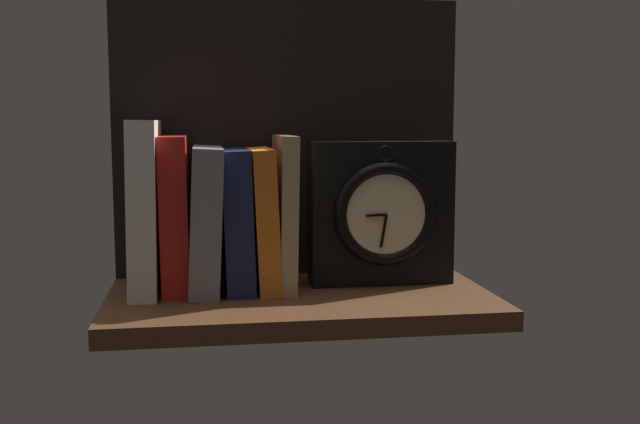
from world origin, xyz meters
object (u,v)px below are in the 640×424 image
at_px(book_gray_chess, 206,219).
at_px(book_red_requiem, 175,214).
at_px(book_navy_bierce, 237,219).
at_px(book_orange_pandolfini, 263,218).
at_px(book_white_catcher, 145,206).
at_px(book_tan_shortstories, 284,211).
at_px(framed_clock, 381,213).

bearing_deg(book_gray_chess, book_red_requiem, 180.00).
xyz_separation_m(book_navy_bierce, book_orange_pandolfini, (0.04, 0.00, 0.00)).
relative_size(book_white_catcher, book_navy_bierce, 1.21).
xyz_separation_m(book_red_requiem, book_tan_shortstories, (0.15, 0.00, 0.00)).
bearing_deg(book_gray_chess, book_orange_pandolfini, 0.00).
bearing_deg(book_white_catcher, book_navy_bierce, 0.00).
xyz_separation_m(book_white_catcher, book_red_requiem, (0.04, 0.00, -0.01)).
bearing_deg(book_orange_pandolfini, framed_clock, -1.72).
relative_size(book_gray_chess, framed_clock, 0.97).
bearing_deg(book_red_requiem, book_gray_chess, 0.00).
bearing_deg(book_navy_bierce, book_white_catcher, 180.00).
relative_size(book_navy_bierce, book_tan_shortstories, 0.91).
bearing_deg(framed_clock, book_orange_pandolfini, 178.28).
xyz_separation_m(book_red_requiem, book_navy_bierce, (0.08, 0.00, -0.01)).
relative_size(book_red_requiem, book_tan_shortstories, 1.00).
height_order(book_red_requiem, framed_clock, book_red_requiem).
xyz_separation_m(book_gray_chess, book_navy_bierce, (0.04, 0.00, -0.00)).
distance_m(book_gray_chess, framed_clock, 0.24).
bearing_deg(book_white_catcher, book_gray_chess, 0.00).
bearing_deg(book_gray_chess, framed_clock, -1.17).
xyz_separation_m(book_gray_chess, book_tan_shortstories, (0.11, 0.00, 0.01)).
height_order(book_red_requiem, book_navy_bierce, book_red_requiem).
bearing_deg(book_orange_pandolfini, book_white_catcher, 180.00).
xyz_separation_m(book_orange_pandolfini, framed_clock, (0.17, -0.00, 0.00)).
xyz_separation_m(book_white_catcher, book_navy_bierce, (0.12, 0.00, -0.02)).
height_order(book_gray_chess, framed_clock, framed_clock).
relative_size(book_red_requiem, book_navy_bierce, 1.10).
distance_m(book_navy_bierce, book_tan_shortstories, 0.07).
relative_size(book_gray_chess, book_orange_pandolfini, 1.01).
bearing_deg(book_white_catcher, book_red_requiem, 0.00).
distance_m(book_tan_shortstories, framed_clock, 0.14).
xyz_separation_m(book_white_catcher, framed_clock, (0.32, -0.00, -0.01)).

